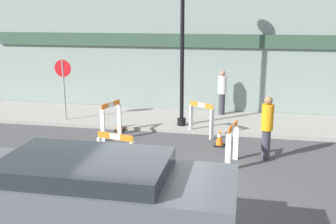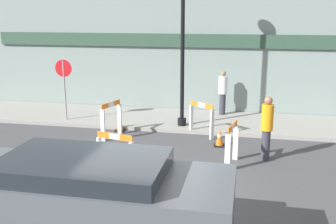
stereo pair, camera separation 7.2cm
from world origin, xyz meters
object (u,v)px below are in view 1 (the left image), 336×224
Objects in this scene: streetlamp_post at (182,16)px; stop_sign at (63,80)px; person_pedestrian at (222,91)px; parked_car_1 at (87,202)px; person_worker at (267,126)px.

streetlamp_post is 4.68m from stop_sign.
parked_car_1 is (-1.55, -9.14, -0.06)m from person_pedestrian.
person_pedestrian is 9.27m from parked_car_1.
streetlamp_post is 4.53m from person_worker.
stop_sign reaches higher than person_pedestrian.
person_worker reaches higher than parked_car_1.
person_pedestrian reaches higher than parked_car_1.
streetlamp_post reaches higher than person_worker.
person_pedestrian is 0.36× the size of parked_car_1.
parked_car_1 is (-0.31, -7.37, -2.75)m from streetlamp_post.
person_worker is at bearing -42.40° from streetlamp_post.
stop_sign reaches higher than parked_car_1.
stop_sign is 0.47× the size of parked_car_1.
parked_car_1 is at bearing -92.43° from streetlamp_post.
person_pedestrian reaches higher than person_worker.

